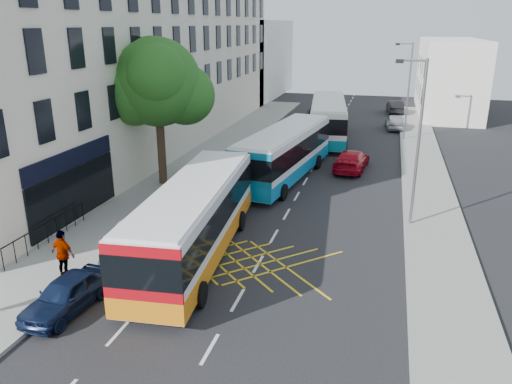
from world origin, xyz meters
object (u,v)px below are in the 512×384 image
Objects in this scene: bus_mid at (284,153)px; distant_car_dark at (395,107)px; lamp_far at (408,86)px; lamp_near at (417,135)px; pedestrian_far at (63,254)px; parked_car_blue at (67,294)px; distant_car_silver at (395,122)px; bus_far at (328,119)px; parked_car_silver at (133,239)px; bus_near at (195,219)px; street_tree at (157,83)px; red_hatchback at (351,160)px; distant_car_grey at (321,109)px.

bus_mid reaches higher than distant_car_dark.
lamp_far is 0.67× the size of bus_mid.
pedestrian_far is at bearing -144.88° from lamp_near.
parked_car_blue is 0.89× the size of distant_car_silver.
bus_far is at bearing 92.13° from bus_mid.
distant_car_dark is (-0.70, 13.69, -3.89)m from lamp_far.
parked_car_silver is at bearing -114.10° from lamp_far.
distant_car_dark is at bearing -94.71° from pedestrian_far.
bus_far is 3.31× the size of parked_car_blue.
distant_car_dark is at bearing 92.91° from lamp_far.
lamp_far is 29.16m from parked_car_silver.
bus_mid reaches higher than parked_car_blue.
lamp_near is 11.18m from bus_near.
street_tree reaches higher than pedestrian_far.
bus_far is (8.33, 15.64, -4.49)m from street_tree.
street_tree is 13.37m from pedestrian_far.
distant_car_silver is 2.13× the size of pedestrian_far.
red_hatchback reaches higher than parked_car_silver.
bus_mid is at bearing 24.58° from street_tree.
red_hatchback is 2.47× the size of pedestrian_far.
bus_far reaches higher than parked_car_blue.
distant_car_silver is at bearing 40.06° from bus_far.
bus_mid is 2.79× the size of distant_car_grey.
lamp_near is (14.71, -2.97, -1.68)m from street_tree.
pedestrian_far is (1.51, -12.25, -5.16)m from street_tree.
distant_car_grey is (-5.10, 21.74, -0.11)m from red_hatchback.
distant_car_dark is at bearing 83.75° from bus_mid.
lamp_near is 19.87m from bus_far.
bus_far is 2.83× the size of distant_car_dark.
lamp_near reaches higher than distant_car_grey.
bus_far is at bearing 61.96° from street_tree.
distant_car_grey is at bearing 78.76° from parked_car_silver.
bus_mid is at bearing 140.92° from lamp_near.
lamp_far is at bearing 94.01° from distant_car_silver.
parked_car_silver is 33.03m from distant_car_silver.
distant_car_grey is (-1.04, 24.97, -1.14)m from bus_mid.
red_hatchback is 15.59m from distant_car_silver.
lamp_far is (14.71, 17.03, -1.68)m from street_tree.
distant_car_grey is 8.37m from distant_car_dark.
bus_near is at bearing -57.47° from street_tree.
distant_car_grey is at bearing -84.86° from pedestrian_far.
red_hatchback is 24.43m from distant_car_dark.
bus_mid is 6.10× the size of pedestrian_far.
distant_car_silver is at bearing -98.66° from pedestrian_far.
lamp_near is at bearing -31.16° from bus_mid.
distant_car_silver is at bearing 83.46° from distant_car_dark.
pedestrian_far reaches higher than parked_car_silver.
distant_car_dark is at bearing 25.23° from distant_car_grey.
distant_car_silver is (11.10, 35.92, 0.08)m from parked_car_blue.
street_tree reaches higher than bus_mid.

